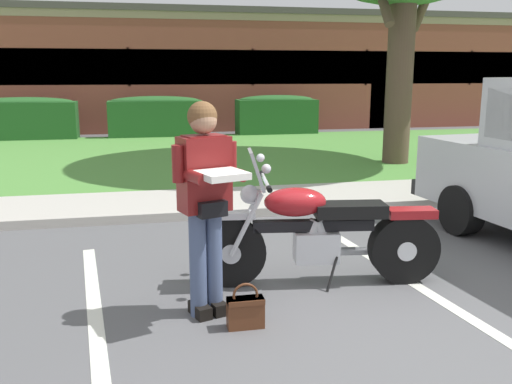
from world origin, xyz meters
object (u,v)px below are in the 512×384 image
Objects in this scene: hedge_center_left at (156,116)px; brick_building at (230,70)px; hedge_center_right at (276,114)px; hedge_left at (24,118)px; rider_person at (206,193)px; handbag at (245,310)px; motorcycle at (327,232)px.

brick_building is (3.23, 6.00, 1.35)m from hedge_center_left.
hedge_center_right is at bearing 0.00° from hedge_center_left.
hedge_center_left and hedge_center_right have the same top height.
hedge_center_left is (3.72, 0.00, 0.00)m from hedge_left.
rider_person reaches higher than hedge_left.
brick_building is at bearing 61.72° from hedge_center_left.
handbag is 0.13× the size of hedge_center_left.
hedge_center_right is 0.10× the size of brick_building.
rider_person is 0.58× the size of hedge_left.
hedge_center_right is at bearing -85.39° from brick_building.
hedge_left is (-3.70, 12.75, -0.36)m from rider_person.
motorcycle reaches higher than hedge_center_left.
motorcycle reaches higher than hedge_center_right.
rider_person is 0.69× the size of hedge_center_right.
motorcycle is 18.49m from brick_building.
hedge_left is 3.72m from hedge_center_left.
motorcycle is 0.90× the size of hedge_center_right.
rider_person reaches higher than hedge_center_right.
motorcycle is 0.76× the size of hedge_left.
hedge_center_right is at bearing 0.00° from hedge_left.
hedge_center_left is 6.95m from brick_building.
hedge_center_right is (3.73, 12.75, -0.36)m from rider_person.
hedge_center_left is (-1.14, 12.31, 0.16)m from motorcycle.
rider_person is 0.07× the size of brick_building.
brick_building is (-0.48, 6.00, 1.35)m from hedge_center_right.
hedge_left and hedge_center_right have the same top height.
handbag is at bearing -73.16° from hedge_left.
brick_building is at bearing 81.07° from handbag.
hedge_center_right is (3.72, 0.00, -0.00)m from hedge_center_left.
hedge_left is at bearing -180.00° from hedge_center_left.
handbag is at bearing -88.97° from hedge_center_left.
hedge_center_left is at bearing -118.28° from brick_building.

